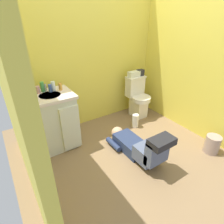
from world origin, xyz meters
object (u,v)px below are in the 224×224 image
object	(u,v)px
tissue_box	(134,74)
paper_towel_roll	(135,121)
vanity_cabinet	(54,121)
toiletry_bag	(140,73)
soap_dispenser	(31,90)
bottle_amber	(60,87)
trash_can	(212,144)
person_plumber	(139,146)
bottle_green	(42,87)
bottle_clear	(53,86)
toilet	(138,97)
faucet	(46,88)
bottle_blue	(50,88)
bottle_pink	(38,90)

from	to	relation	value
tissue_box	paper_towel_roll	xyz separation A→B (m)	(-0.25, -0.41, -0.68)
paper_towel_roll	vanity_cabinet	bearing A→B (deg)	168.70
toiletry_bag	paper_towel_roll	bearing A→B (deg)	-134.65
soap_dispenser	tissue_box	bearing A→B (deg)	0.80
bottle_amber	trash_can	bearing A→B (deg)	-41.96
person_plumber	bottle_green	bearing A→B (deg)	131.04
paper_towel_roll	bottle_clear	bearing A→B (deg)	163.19
person_plumber	trash_can	bearing A→B (deg)	-28.17
toilet	person_plumber	xyz separation A→B (m)	(-0.75, -0.93, -0.19)
soap_dispenser	toilet	bearing A→B (deg)	-2.11
faucet	trash_can	xyz separation A→B (m)	(1.79, -1.52, -0.74)
bottle_blue	toiletry_bag	bearing A→B (deg)	2.19
bottle_clear	toilet	bearing A→B (deg)	-1.73
person_plumber	bottle_pink	xyz separation A→B (m)	(-0.96, 1.00, 0.69)
trash_can	person_plumber	bearing A→B (deg)	151.83
tissue_box	trash_can	xyz separation A→B (m)	(0.23, -1.52, -0.67)
trash_can	tissue_box	bearing A→B (deg)	98.56
vanity_cabinet	paper_towel_roll	xyz separation A→B (m)	(1.30, -0.26, -0.30)
toilet	toiletry_bag	bearing A→B (deg)	40.77
bottle_amber	toiletry_bag	bearing A→B (deg)	2.99
bottle_pink	vanity_cabinet	bearing A→B (deg)	-48.55
person_plumber	paper_towel_roll	distance (m)	0.76
bottle_clear	trash_can	distance (m)	2.37
tissue_box	bottle_clear	xyz separation A→B (m)	(-1.46, -0.04, 0.09)
person_plumber	bottle_blue	xyz separation A→B (m)	(-0.81, 0.96, 0.70)
bottle_blue	bottle_clear	size ratio (longest dim) A/B	0.82
vanity_cabinet	bottle_amber	bearing A→B (deg)	21.81
person_plumber	bottle_pink	bearing A→B (deg)	133.84
tissue_box	soap_dispenser	distance (m)	1.75
soap_dispenser	bottle_green	size ratio (longest dim) A/B	1.20
bottle_pink	bottle_green	xyz separation A→B (m)	(0.07, 0.03, 0.02)
vanity_cabinet	faucet	world-z (taller)	faucet
bottle_pink	bottle_amber	bearing A→B (deg)	-10.59
toilet	tissue_box	world-z (taller)	tissue_box
bottle_pink	trash_can	bearing A→B (deg)	-38.35
bottle_clear	paper_towel_roll	world-z (taller)	bottle_clear
person_plumber	bottle_blue	world-z (taller)	bottle_blue
person_plumber	bottle_clear	bearing A→B (deg)	127.74
bottle_pink	bottle_amber	distance (m)	0.29
person_plumber	faucet	bearing A→B (deg)	129.87
person_plumber	bottle_blue	bearing A→B (deg)	130.19
vanity_cabinet	bottle_green	size ratio (longest dim) A/B	5.92
toiletry_bag	bottle_blue	xyz separation A→B (m)	(-1.67, -0.06, 0.07)
vanity_cabinet	tissue_box	xyz separation A→B (m)	(1.55, 0.15, 0.38)
bottle_green	paper_towel_roll	world-z (taller)	bottle_green
bottle_pink	paper_towel_roll	xyz separation A→B (m)	(1.41, -0.38, -0.75)
paper_towel_roll	toiletry_bag	bearing A→B (deg)	45.35
toilet	bottle_amber	xyz separation A→B (m)	(-1.42, 0.01, 0.50)
tissue_box	paper_towel_roll	bearing A→B (deg)	-121.88
toiletry_bag	bottle_clear	size ratio (longest dim) A/B	0.94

